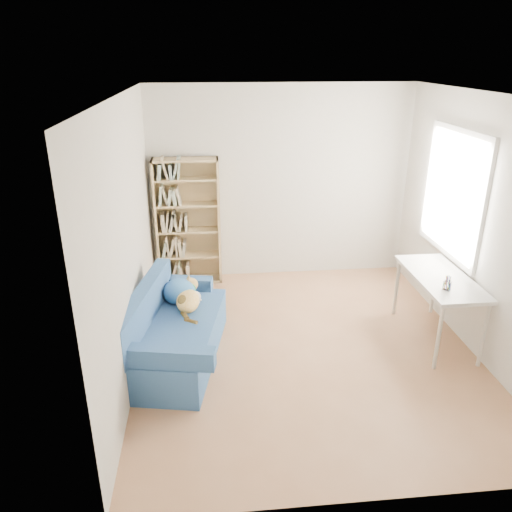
{
  "coord_description": "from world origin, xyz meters",
  "views": [
    {
      "loc": [
        -0.99,
        -4.52,
        2.95
      ],
      "look_at": [
        -0.47,
        0.58,
        0.85
      ],
      "focal_mm": 35.0,
      "sensor_mm": 36.0,
      "label": 1
    }
  ],
  "objects_px": {
    "sofa": "(174,330)",
    "desk": "(440,282)",
    "bookshelf": "(188,227)",
    "pen_cup": "(447,284)"
  },
  "relations": [
    {
      "from": "sofa",
      "to": "pen_cup",
      "type": "distance_m",
      "value": 2.79
    },
    {
      "from": "sofa",
      "to": "pen_cup",
      "type": "xyz_separation_m",
      "value": [
        2.74,
        -0.22,
        0.5
      ]
    },
    {
      "from": "bookshelf",
      "to": "pen_cup",
      "type": "distance_m",
      "value": 3.35
    },
    {
      "from": "sofa",
      "to": "desk",
      "type": "height_order",
      "value": "sofa"
    },
    {
      "from": "desk",
      "to": "pen_cup",
      "type": "bearing_deg",
      "value": -106.08
    },
    {
      "from": "sofa",
      "to": "desk",
      "type": "bearing_deg",
      "value": 12.73
    },
    {
      "from": "sofa",
      "to": "bookshelf",
      "type": "bearing_deg",
      "value": 97.2
    },
    {
      "from": "sofa",
      "to": "pen_cup",
      "type": "relative_size",
      "value": 11.53
    },
    {
      "from": "desk",
      "to": "bookshelf",
      "type": "bearing_deg",
      "value": 146.48
    },
    {
      "from": "bookshelf",
      "to": "desk",
      "type": "xyz_separation_m",
      "value": [
        2.7,
        -1.79,
        -0.11
      ]
    }
  ]
}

